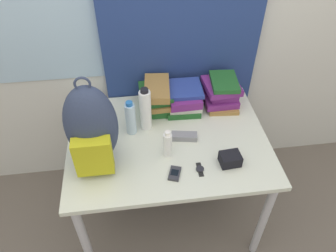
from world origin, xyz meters
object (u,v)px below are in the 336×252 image
(sports_bottle, at_px, (145,110))
(sunglasses_case, at_px, (184,136))
(book_stack_left, at_px, (156,97))
(wristwatch, at_px, (200,169))
(backpack, at_px, (92,128))
(water_bottle, at_px, (131,118))
(cell_phone, at_px, (175,173))
(camera_pouch, at_px, (230,159))
(book_stack_right, at_px, (222,92))
(sunscreen_bottle, at_px, (168,144))
(book_stack_center, at_px, (183,98))

(sports_bottle, distance_m, sunglasses_case, 0.28)
(book_stack_left, height_order, wristwatch, book_stack_left)
(backpack, distance_m, water_bottle, 0.30)
(sports_bottle, bearing_deg, backpack, -142.00)
(backpack, bearing_deg, sunglasses_case, 10.89)
(water_bottle, height_order, cell_phone, water_bottle)
(sports_bottle, distance_m, camera_pouch, 0.56)
(book_stack_right, height_order, sunscreen_bottle, book_stack_right)
(sunglasses_case, height_order, wristwatch, sunglasses_case)
(sunscreen_bottle, bearing_deg, wristwatch, -39.67)
(book_stack_right, height_order, water_bottle, water_bottle)
(cell_phone, bearing_deg, backpack, 158.11)
(backpack, xyz_separation_m, book_stack_center, (0.54, 0.39, -0.16))
(book_stack_center, height_order, cell_phone, book_stack_center)
(wristwatch, bearing_deg, camera_pouch, 8.67)
(sunglasses_case, xyz_separation_m, wristwatch, (0.04, -0.24, -0.01))
(water_bottle, distance_m, sports_bottle, 0.10)
(sports_bottle, relative_size, sunscreen_bottle, 1.62)
(sports_bottle, distance_m, sunscreen_bottle, 0.27)
(water_bottle, xyz_separation_m, sunglasses_case, (0.30, -0.10, -0.09))
(water_bottle, xyz_separation_m, wristwatch, (0.35, -0.34, -0.10))
(water_bottle, relative_size, sports_bottle, 0.79)
(book_stack_center, bearing_deg, backpack, -143.97)
(backpack, distance_m, sunglasses_case, 0.55)
(book_stack_center, bearing_deg, sports_bottle, -146.33)
(backpack, bearing_deg, camera_pouch, -9.76)
(backpack, bearing_deg, book_stack_right, 26.44)
(book_stack_left, xyz_separation_m, sunscreen_bottle, (0.02, -0.41, -0.01))
(camera_pouch, relative_size, wristwatch, 1.22)
(book_stack_center, distance_m, book_stack_right, 0.25)
(sports_bottle, relative_size, sunglasses_case, 1.83)
(water_bottle, relative_size, cell_phone, 2.17)
(sunscreen_bottle, bearing_deg, book_stack_left, 92.55)
(sports_bottle, distance_m, cell_phone, 0.42)
(sunglasses_case, height_order, camera_pouch, camera_pouch)
(book_stack_left, bearing_deg, wristwatch, -72.10)
(book_stack_center, relative_size, sports_bottle, 0.99)
(backpack, bearing_deg, book_stack_center, 36.03)
(book_stack_center, height_order, water_bottle, water_bottle)
(water_bottle, bearing_deg, book_stack_left, 49.71)
(camera_pouch, bearing_deg, book_stack_left, 123.70)
(book_stack_left, xyz_separation_m, water_bottle, (-0.17, -0.20, 0.02))
(book_stack_right, xyz_separation_m, water_bottle, (-0.59, -0.20, 0.02))
(cell_phone, distance_m, wristwatch, 0.14)
(book_stack_right, height_order, sunglasses_case, book_stack_right)
(sports_bottle, relative_size, cell_phone, 2.75)
(book_stack_left, relative_size, sunscreen_bottle, 1.62)
(book_stack_left, bearing_deg, book_stack_right, -0.39)
(water_bottle, height_order, sunscreen_bottle, water_bottle)
(sunscreen_bottle, bearing_deg, camera_pouch, -17.73)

